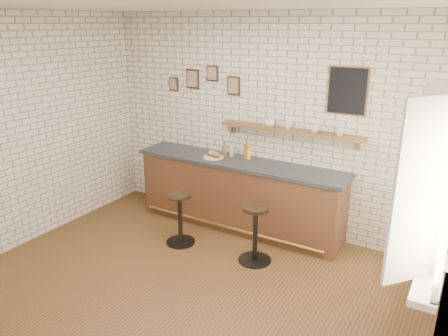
% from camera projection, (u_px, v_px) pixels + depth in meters
% --- Properties ---
extents(ground, '(5.00, 5.00, 0.00)m').
position_uv_depth(ground, '(184.00, 289.00, 4.91)').
color(ground, brown).
rests_on(ground, ground).
extents(bar_counter, '(3.10, 0.65, 1.01)m').
position_uv_depth(bar_counter, '(239.00, 194.00, 6.25)').
color(bar_counter, '#54331F').
rests_on(bar_counter, ground).
extents(sandwich_plate, '(0.28, 0.28, 0.01)m').
position_uv_depth(sandwich_plate, '(214.00, 157.00, 6.22)').
color(sandwich_plate, white).
rests_on(sandwich_plate, bar_counter).
extents(ciabatta_sandwich, '(0.25, 0.18, 0.08)m').
position_uv_depth(ciabatta_sandwich, '(214.00, 154.00, 6.20)').
color(ciabatta_sandwich, tan).
rests_on(ciabatta_sandwich, sandwich_plate).
extents(potato_chips, '(0.25, 0.18, 0.00)m').
position_uv_depth(potato_chips, '(212.00, 157.00, 6.23)').
color(potato_chips, gold).
rests_on(potato_chips, sandwich_plate).
extents(bitters_bottle_brown, '(0.06, 0.06, 0.20)m').
position_uv_depth(bitters_bottle_brown, '(224.00, 150.00, 6.33)').
color(bitters_bottle_brown, brown).
rests_on(bitters_bottle_brown, bar_counter).
extents(bitters_bottle_white, '(0.06, 0.06, 0.22)m').
position_uv_depth(bitters_bottle_white, '(232.00, 150.00, 6.26)').
color(bitters_bottle_white, beige).
rests_on(bitters_bottle_white, bar_counter).
extents(bitters_bottle_amber, '(0.07, 0.07, 0.27)m').
position_uv_depth(bitters_bottle_amber, '(246.00, 151.00, 6.14)').
color(bitters_bottle_amber, '#8D5016').
rests_on(bitters_bottle_amber, bar_counter).
extents(condiment_bottle_yellow, '(0.06, 0.06, 0.18)m').
position_uv_depth(condiment_bottle_yellow, '(249.00, 154.00, 6.13)').
color(condiment_bottle_yellow, yellow).
rests_on(condiment_bottle_yellow, bar_counter).
extents(bar_stool_left, '(0.41, 0.41, 0.71)m').
position_uv_depth(bar_stool_left, '(180.00, 217.00, 5.82)').
color(bar_stool_left, black).
rests_on(bar_stool_left, ground).
extents(bar_stool_right, '(0.44, 0.44, 0.74)m').
position_uv_depth(bar_stool_right, '(255.00, 232.00, 5.36)').
color(bar_stool_right, black).
rests_on(bar_stool_right, ground).
extents(wall_shelf, '(2.00, 0.18, 0.18)m').
position_uv_depth(wall_shelf, '(289.00, 131.00, 5.79)').
color(wall_shelf, brown).
rests_on(wall_shelf, ground).
extents(shelf_cup_a, '(0.14, 0.14, 0.11)m').
position_uv_depth(shelf_cup_a, '(270.00, 123.00, 5.90)').
color(shelf_cup_a, white).
rests_on(shelf_cup_a, wall_shelf).
extents(shelf_cup_b, '(0.16, 0.16, 0.10)m').
position_uv_depth(shelf_cup_b, '(288.00, 125.00, 5.77)').
color(shelf_cup_b, white).
rests_on(shelf_cup_b, wall_shelf).
extents(shelf_cup_c, '(0.13, 0.13, 0.09)m').
position_uv_depth(shelf_cup_c, '(315.00, 129.00, 5.60)').
color(shelf_cup_c, white).
rests_on(shelf_cup_c, wall_shelf).
extents(shelf_cup_d, '(0.11, 0.11, 0.10)m').
position_uv_depth(shelf_cup_d, '(340.00, 132.00, 5.44)').
color(shelf_cup_d, white).
rests_on(shelf_cup_d, wall_shelf).
extents(back_wall_decor, '(2.96, 0.02, 0.56)m').
position_uv_depth(back_wall_decor, '(282.00, 86.00, 5.75)').
color(back_wall_decor, black).
rests_on(back_wall_decor, ground).
extents(window_sill, '(0.20, 1.35, 0.06)m').
position_uv_depth(window_sill, '(432.00, 265.00, 3.70)').
color(window_sill, white).
rests_on(window_sill, ground).
extents(casement_window, '(0.40, 1.30, 1.56)m').
position_uv_depth(casement_window, '(441.00, 181.00, 3.48)').
color(casement_window, white).
rests_on(casement_window, ground).
extents(book_lower, '(0.23, 0.28, 0.02)m').
position_uv_depth(book_lower, '(431.00, 260.00, 3.69)').
color(book_lower, tan).
rests_on(book_lower, window_sill).
extents(book_upper, '(0.20, 0.25, 0.02)m').
position_uv_depth(book_upper, '(430.00, 260.00, 3.65)').
color(book_upper, tan).
rests_on(book_upper, book_lower).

